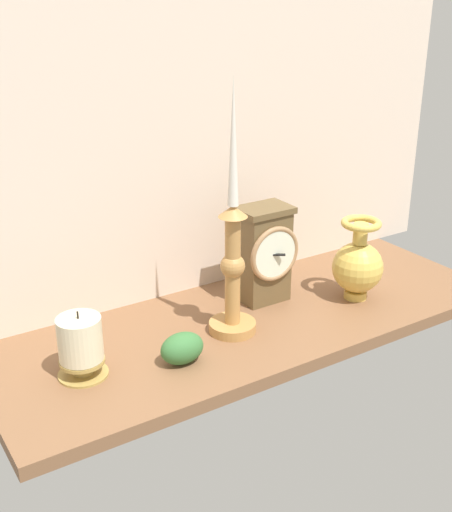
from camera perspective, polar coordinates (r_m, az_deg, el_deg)
The scene contains 7 objects.
ground_plane at distance 125.56cm, azimuth 2.42°, elevation -5.82°, with size 100.00×36.00×2.40cm, color brown.
back_wall at distance 128.66cm, azimuth -2.12°, elevation 10.92°, with size 120.00×2.00×65.00cm, color beige.
mantel_clock at distance 127.75cm, azimuth 3.37°, elevation 0.22°, with size 11.04×9.08×19.38cm.
candlestick_tall_left at distance 114.14cm, azimuth 0.59°, elevation -0.37°, with size 8.58×8.58×45.65cm.
brass_vase_bulbous at distance 131.90cm, azimuth 11.39°, elevation -0.69°, with size 10.12×10.12×16.60cm.
pillar_candle_front at distance 107.46cm, azimuth -12.52°, elevation -7.62°, with size 8.16×8.16×11.49cm.
ivy_sprig at distance 109.86cm, azimuth -3.84°, elevation -8.01°, with size 7.60×5.32×5.36cm.
Camera 1 is at (-63.85, -90.13, 58.51)cm, focal length 46.02 mm.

